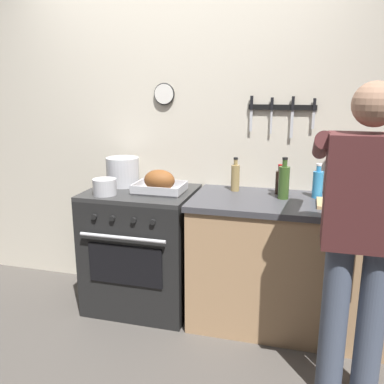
{
  "coord_description": "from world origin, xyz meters",
  "views": [
    {
      "loc": [
        0.91,
        -1.75,
        1.64
      ],
      "look_at": [
        0.2,
        0.85,
        0.95
      ],
      "focal_mm": 39.29,
      "sensor_mm": 36.0,
      "label": 1
    }
  ],
  "objects_px": {
    "person_cook": "(361,228)",
    "bottle_olive_oil": "(284,182)",
    "bottle_soy_sauce": "(279,182)",
    "cutting_board": "(347,205)",
    "stove": "(142,248)",
    "bottle_dish_soap": "(318,184)",
    "saucepan": "(105,187)",
    "roasting_pan": "(159,183)",
    "bottle_wine_red": "(332,175)",
    "bottle_vinegar": "(235,177)",
    "stock_pot": "(123,172)"
  },
  "relations": [
    {
      "from": "person_cook",
      "to": "bottle_olive_oil",
      "type": "distance_m",
      "value": 0.78
    },
    {
      "from": "bottle_olive_oil",
      "to": "bottle_soy_sauce",
      "type": "relative_size",
      "value": 1.34
    },
    {
      "from": "cutting_board",
      "to": "stove",
      "type": "bearing_deg",
      "value": 178.31
    },
    {
      "from": "bottle_olive_oil",
      "to": "bottle_dish_soap",
      "type": "bearing_deg",
      "value": 21.63
    },
    {
      "from": "saucepan",
      "to": "roasting_pan",
      "type": "bearing_deg",
      "value": 25.14
    },
    {
      "from": "bottle_wine_red",
      "to": "bottle_vinegar",
      "type": "bearing_deg",
      "value": -173.25
    },
    {
      "from": "person_cook",
      "to": "saucepan",
      "type": "bearing_deg",
      "value": 84.99
    },
    {
      "from": "roasting_pan",
      "to": "person_cook",
      "type": "bearing_deg",
      "value": -25.27
    },
    {
      "from": "cutting_board",
      "to": "bottle_dish_soap",
      "type": "bearing_deg",
      "value": 136.3
    },
    {
      "from": "bottle_soy_sauce",
      "to": "person_cook",
      "type": "bearing_deg",
      "value": -59.85
    },
    {
      "from": "bottle_vinegar",
      "to": "bottle_soy_sauce",
      "type": "relative_size",
      "value": 1.16
    },
    {
      "from": "stock_pot",
      "to": "person_cook",
      "type": "bearing_deg",
      "value": -24.36
    },
    {
      "from": "bottle_dish_soap",
      "to": "stock_pot",
      "type": "bearing_deg",
      "value": -179.32
    },
    {
      "from": "stove",
      "to": "stock_pot",
      "type": "bearing_deg",
      "value": 149.0
    },
    {
      "from": "roasting_pan",
      "to": "cutting_board",
      "type": "xyz_separation_m",
      "value": [
        1.25,
        -0.02,
        -0.06
      ]
    },
    {
      "from": "stock_pot",
      "to": "cutting_board",
      "type": "distance_m",
      "value": 1.6
    },
    {
      "from": "cutting_board",
      "to": "bottle_soy_sauce",
      "type": "height_order",
      "value": "bottle_soy_sauce"
    },
    {
      "from": "stove",
      "to": "stock_pot",
      "type": "height_order",
      "value": "stock_pot"
    },
    {
      "from": "bottle_vinegar",
      "to": "bottle_soy_sauce",
      "type": "xyz_separation_m",
      "value": [
        0.31,
        -0.01,
        -0.01
      ]
    },
    {
      "from": "bottle_soy_sauce",
      "to": "bottle_wine_red",
      "type": "xyz_separation_m",
      "value": [
        0.35,
        0.08,
        0.05
      ]
    },
    {
      "from": "bottle_olive_oil",
      "to": "stock_pot",
      "type": "bearing_deg",
      "value": 176.65
    },
    {
      "from": "bottle_wine_red",
      "to": "bottle_dish_soap",
      "type": "bearing_deg",
      "value": -127.65
    },
    {
      "from": "roasting_pan",
      "to": "saucepan",
      "type": "relative_size",
      "value": 2.15
    },
    {
      "from": "cutting_board",
      "to": "bottle_soy_sauce",
      "type": "bearing_deg",
      "value": 154.6
    },
    {
      "from": "saucepan",
      "to": "bottle_dish_soap",
      "type": "xyz_separation_m",
      "value": [
        1.42,
        0.31,
        0.04
      ]
    },
    {
      "from": "bottle_vinegar",
      "to": "saucepan",
      "type": "bearing_deg",
      "value": -157.75
    },
    {
      "from": "stove",
      "to": "stock_pot",
      "type": "relative_size",
      "value": 3.67
    },
    {
      "from": "saucepan",
      "to": "bottle_olive_oil",
      "type": "distance_m",
      "value": 1.22
    },
    {
      "from": "bottle_olive_oil",
      "to": "bottle_dish_soap",
      "type": "distance_m",
      "value": 0.24
    },
    {
      "from": "person_cook",
      "to": "roasting_pan",
      "type": "height_order",
      "value": "person_cook"
    },
    {
      "from": "roasting_pan",
      "to": "bottle_vinegar",
      "type": "xyz_separation_m",
      "value": [
        0.51,
        0.19,
        0.03
      ]
    },
    {
      "from": "stove",
      "to": "cutting_board",
      "type": "xyz_separation_m",
      "value": [
        1.4,
        -0.04,
        0.46
      ]
    },
    {
      "from": "person_cook",
      "to": "roasting_pan",
      "type": "bearing_deg",
      "value": 74.92
    },
    {
      "from": "stove",
      "to": "bottle_vinegar",
      "type": "relative_size",
      "value": 3.71
    },
    {
      "from": "stove",
      "to": "roasting_pan",
      "type": "height_order",
      "value": "roasting_pan"
    },
    {
      "from": "bottle_olive_oil",
      "to": "bottle_vinegar",
      "type": "height_order",
      "value": "bottle_olive_oil"
    },
    {
      "from": "stock_pot",
      "to": "bottle_olive_oil",
      "type": "relative_size",
      "value": 0.88
    },
    {
      "from": "person_cook",
      "to": "bottle_olive_oil",
      "type": "bearing_deg",
      "value": 42.56
    },
    {
      "from": "stock_pot",
      "to": "bottle_dish_soap",
      "type": "distance_m",
      "value": 1.41
    },
    {
      "from": "stove",
      "to": "bottle_olive_oil",
      "type": "xyz_separation_m",
      "value": [
        1.01,
        0.04,
        0.57
      ]
    },
    {
      "from": "person_cook",
      "to": "cutting_board",
      "type": "distance_m",
      "value": 0.58
    },
    {
      "from": "bottle_vinegar",
      "to": "bottle_soy_sauce",
      "type": "bearing_deg",
      "value": -1.18
    },
    {
      "from": "cutting_board",
      "to": "bottle_soy_sauce",
      "type": "relative_size",
      "value": 1.72
    },
    {
      "from": "saucepan",
      "to": "bottle_vinegar",
      "type": "distance_m",
      "value": 0.92
    },
    {
      "from": "bottle_soy_sauce",
      "to": "roasting_pan",
      "type": "bearing_deg",
      "value": -167.55
    },
    {
      "from": "stock_pot",
      "to": "bottle_wine_red",
      "type": "distance_m",
      "value": 1.51
    },
    {
      "from": "person_cook",
      "to": "saucepan",
      "type": "xyz_separation_m",
      "value": [
        -1.62,
        0.44,
        0.0
      ]
    },
    {
      "from": "cutting_board",
      "to": "bottle_soy_sauce",
      "type": "xyz_separation_m",
      "value": [
        -0.43,
        0.21,
        0.08
      ]
    },
    {
      "from": "person_cook",
      "to": "stock_pot",
      "type": "relative_size",
      "value": 6.77
    },
    {
      "from": "saucepan",
      "to": "bottle_soy_sauce",
      "type": "relative_size",
      "value": 0.78
    }
  ]
}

